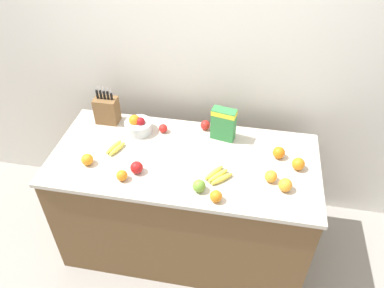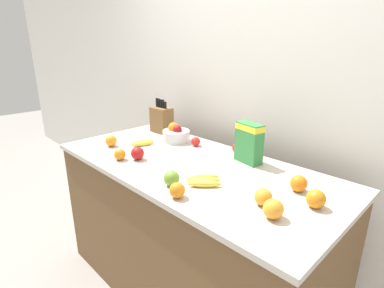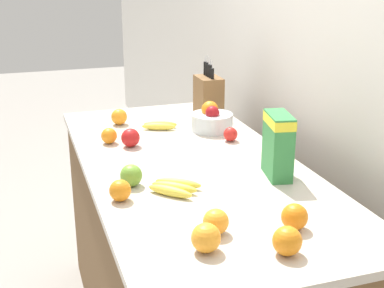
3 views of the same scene
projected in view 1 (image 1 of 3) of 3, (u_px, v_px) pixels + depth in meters
The scene contains 19 objects.
ground_plane at pixel (185, 240), 3.16m from camera, with size 14.00×14.00×0.00m, color gray.
wall_back at pixel (200, 66), 2.80m from camera, with size 9.00×0.06×2.60m.
counter at pixel (185, 203), 2.86m from camera, with size 1.83×0.85×0.94m.
knife_block at pixel (107, 110), 2.81m from camera, with size 0.17×0.12×0.31m.
cereal_box at pixel (224, 123), 2.63m from camera, with size 0.18×0.11×0.25m.
fruit_bowl at pixel (138, 125), 2.75m from camera, with size 0.20×0.20×0.14m.
banana_bunch_left at pixel (115, 148), 2.61m from camera, with size 0.12×0.18×0.03m.
banana_bunch_right at pixel (218, 176), 2.40m from camera, with size 0.19×0.20×0.04m.
apple_rear at pixel (137, 168), 2.42m from camera, with size 0.08×0.08×0.08m, color red.
apple_rightmost at pixel (205, 125), 2.78m from camera, with size 0.07×0.07×0.07m, color red.
apple_middle at pixel (163, 128), 2.75m from camera, with size 0.06×0.06×0.06m, color red.
apple_by_knife_block at pixel (199, 186), 2.30m from camera, with size 0.08×0.08×0.08m, color #6B9E33.
orange_front_left at pixel (285, 185), 2.30m from camera, with size 0.09×0.09×0.09m, color orange.
orange_front_center at pixel (122, 176), 2.37m from camera, with size 0.07×0.07×0.07m, color orange.
orange_mid_right at pixel (279, 153), 2.53m from camera, with size 0.08×0.08×0.08m, color orange.
orange_near_bowl at pixel (271, 176), 2.36m from camera, with size 0.08×0.08×0.08m, color orange.
orange_by_cereal at pixel (298, 164), 2.45m from camera, with size 0.08×0.08×0.08m, color orange.
orange_front_right at pixel (216, 196), 2.24m from camera, with size 0.08×0.08×0.08m, color orange.
orange_back_center at pixel (87, 160), 2.48m from camera, with size 0.08×0.08×0.08m, color orange.
Camera 1 is at (0.40, -1.85, 2.66)m, focal length 35.00 mm.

